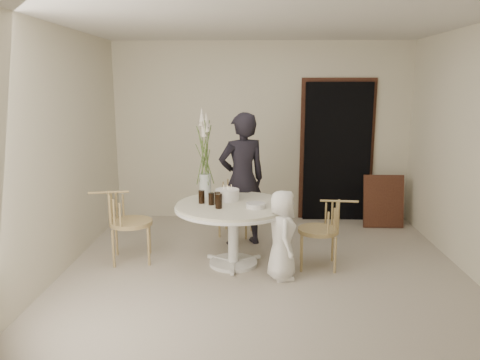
{
  "coord_description": "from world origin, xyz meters",
  "views": [
    {
      "loc": [
        -0.12,
        -4.9,
        2.07
      ],
      "look_at": [
        -0.27,
        0.3,
        1.0
      ],
      "focal_mm": 35.0,
      "sensor_mm": 36.0,
      "label": 1
    }
  ],
  "objects_px": {
    "chair_left": "(120,216)",
    "boy": "(282,235)",
    "girl": "(242,180)",
    "table": "(233,213)",
    "flower_vase": "(205,155)",
    "chair_right": "(328,223)",
    "chair_far": "(238,196)",
    "birthday_cake": "(227,195)"
  },
  "relations": [
    {
      "from": "boy",
      "to": "chair_left",
      "type": "bearing_deg",
      "value": 69.94
    },
    {
      "from": "table",
      "to": "boy",
      "type": "relative_size",
      "value": 1.36
    },
    {
      "from": "chair_far",
      "to": "chair_right",
      "type": "xyz_separation_m",
      "value": [
        1.08,
        -1.28,
        -0.01
      ]
    },
    {
      "from": "chair_far",
      "to": "birthday_cake",
      "type": "bearing_deg",
      "value": -83.43
    },
    {
      "from": "boy",
      "to": "flower_vase",
      "type": "relative_size",
      "value": 0.91
    },
    {
      "from": "table",
      "to": "chair_far",
      "type": "distance_m",
      "value": 1.24
    },
    {
      "from": "table",
      "to": "boy",
      "type": "bearing_deg",
      "value": -35.04
    },
    {
      "from": "girl",
      "to": "flower_vase",
      "type": "bearing_deg",
      "value": 13.95
    },
    {
      "from": "chair_right",
      "to": "girl",
      "type": "relative_size",
      "value": 0.46
    },
    {
      "from": "girl",
      "to": "flower_vase",
      "type": "height_order",
      "value": "flower_vase"
    },
    {
      "from": "chair_left",
      "to": "boy",
      "type": "bearing_deg",
      "value": -114.81
    },
    {
      "from": "chair_far",
      "to": "chair_right",
      "type": "distance_m",
      "value": 1.67
    },
    {
      "from": "girl",
      "to": "birthday_cake",
      "type": "bearing_deg",
      "value": 51.27
    },
    {
      "from": "table",
      "to": "chair_left",
      "type": "relative_size",
      "value": 1.54
    },
    {
      "from": "girl",
      "to": "boy",
      "type": "xyz_separation_m",
      "value": [
        0.45,
        -1.1,
        -0.37
      ]
    },
    {
      "from": "chair_right",
      "to": "girl",
      "type": "distance_m",
      "value": 1.3
    },
    {
      "from": "girl",
      "to": "boy",
      "type": "bearing_deg",
      "value": 89.32
    },
    {
      "from": "chair_right",
      "to": "flower_vase",
      "type": "xyz_separation_m",
      "value": [
        -1.44,
        0.43,
        0.72
      ]
    },
    {
      "from": "table",
      "to": "chair_left",
      "type": "bearing_deg",
      "value": 176.75
    },
    {
      "from": "girl",
      "to": "boy",
      "type": "distance_m",
      "value": 1.25
    },
    {
      "from": "chair_far",
      "to": "girl",
      "type": "relative_size",
      "value": 0.47
    },
    {
      "from": "girl",
      "to": "chair_right",
      "type": "bearing_deg",
      "value": 119.64
    },
    {
      "from": "chair_right",
      "to": "boy",
      "type": "xyz_separation_m",
      "value": [
        -0.55,
        -0.34,
        -0.03
      ]
    },
    {
      "from": "chair_left",
      "to": "chair_far",
      "type": "bearing_deg",
      "value": -60.09
    },
    {
      "from": "chair_right",
      "to": "girl",
      "type": "bearing_deg",
      "value": -122.44
    },
    {
      "from": "table",
      "to": "girl",
      "type": "bearing_deg",
      "value": 83.42
    },
    {
      "from": "chair_left",
      "to": "birthday_cake",
      "type": "distance_m",
      "value": 1.28
    },
    {
      "from": "girl",
      "to": "birthday_cake",
      "type": "relative_size",
      "value": 6.19
    },
    {
      "from": "chair_far",
      "to": "boy",
      "type": "xyz_separation_m",
      "value": [
        0.53,
        -1.62,
        -0.04
      ]
    },
    {
      "from": "boy",
      "to": "flower_vase",
      "type": "bearing_deg",
      "value": 42.9
    },
    {
      "from": "girl",
      "to": "birthday_cake",
      "type": "distance_m",
      "value": 0.59
    },
    {
      "from": "flower_vase",
      "to": "girl",
      "type": "bearing_deg",
      "value": 37.01
    },
    {
      "from": "boy",
      "to": "birthday_cake",
      "type": "relative_size",
      "value": 3.5
    },
    {
      "from": "chair_right",
      "to": "chair_left",
      "type": "height_order",
      "value": "chair_left"
    },
    {
      "from": "table",
      "to": "birthday_cake",
      "type": "xyz_separation_m",
      "value": [
        -0.08,
        0.16,
        0.18
      ]
    },
    {
      "from": "chair_far",
      "to": "birthday_cake",
      "type": "height_order",
      "value": "birthday_cake"
    },
    {
      "from": "flower_vase",
      "to": "chair_right",
      "type": "bearing_deg",
      "value": -16.57
    },
    {
      "from": "girl",
      "to": "chair_left",
      "type": "bearing_deg",
      "value": 1.63
    },
    {
      "from": "boy",
      "to": "flower_vase",
      "type": "height_order",
      "value": "flower_vase"
    },
    {
      "from": "boy",
      "to": "birthday_cake",
      "type": "bearing_deg",
      "value": 42.49
    },
    {
      "from": "chair_far",
      "to": "flower_vase",
      "type": "relative_size",
      "value": 0.76
    },
    {
      "from": "girl",
      "to": "birthday_cake",
      "type": "height_order",
      "value": "girl"
    }
  ]
}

